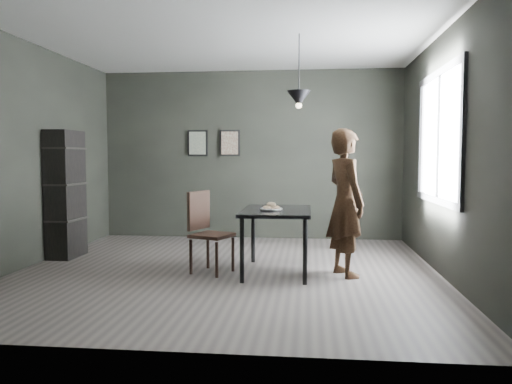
# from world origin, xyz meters

# --- Properties ---
(ground) EXTENTS (5.00, 5.00, 0.00)m
(ground) POSITION_xyz_m (0.00, 0.00, 0.00)
(ground) COLOR #393431
(ground) RESTS_ON ground
(back_wall) EXTENTS (5.00, 0.10, 2.80)m
(back_wall) POSITION_xyz_m (0.00, 2.50, 1.40)
(back_wall) COLOR black
(back_wall) RESTS_ON ground
(ceiling) EXTENTS (5.00, 5.00, 0.02)m
(ceiling) POSITION_xyz_m (0.00, 0.00, 2.80)
(ceiling) COLOR silver
(ceiling) RESTS_ON ground
(window_assembly) EXTENTS (0.04, 1.96, 1.56)m
(window_assembly) POSITION_xyz_m (2.47, 0.20, 1.60)
(window_assembly) COLOR white
(window_assembly) RESTS_ON ground
(cafe_table) EXTENTS (0.80, 1.20, 0.75)m
(cafe_table) POSITION_xyz_m (0.60, 0.00, 0.67)
(cafe_table) COLOR black
(cafe_table) RESTS_ON ground
(white_plate) EXTENTS (0.23, 0.23, 0.01)m
(white_plate) POSITION_xyz_m (0.54, -0.10, 0.76)
(white_plate) COLOR white
(white_plate) RESTS_ON cafe_table
(donut_pile) EXTENTS (0.20, 0.15, 0.08)m
(donut_pile) POSITION_xyz_m (0.54, -0.10, 0.79)
(donut_pile) COLOR beige
(donut_pile) RESTS_ON white_plate
(woman) EXTENTS (0.63, 0.73, 1.69)m
(woman) POSITION_xyz_m (1.40, -0.07, 0.84)
(woman) COLOR black
(woman) RESTS_ON ground
(wood_chair) EXTENTS (0.54, 0.54, 0.96)m
(wood_chair) POSITION_xyz_m (-0.23, -0.07, 0.55)
(wood_chair) COLOR black
(wood_chair) RESTS_ON ground
(shelf_unit) EXTENTS (0.33, 0.58, 1.72)m
(shelf_unit) POSITION_xyz_m (-2.32, 0.62, 0.86)
(shelf_unit) COLOR black
(shelf_unit) RESTS_ON ground
(pendant_lamp) EXTENTS (0.28, 0.28, 0.86)m
(pendant_lamp) POSITION_xyz_m (0.85, 0.10, 2.05)
(pendant_lamp) COLOR black
(pendant_lamp) RESTS_ON ground
(framed_print_left) EXTENTS (0.34, 0.04, 0.44)m
(framed_print_left) POSITION_xyz_m (-0.90, 2.47, 1.60)
(framed_print_left) COLOR black
(framed_print_left) RESTS_ON ground
(framed_print_right) EXTENTS (0.34, 0.04, 0.44)m
(framed_print_right) POSITION_xyz_m (-0.35, 2.47, 1.60)
(framed_print_right) COLOR black
(framed_print_right) RESTS_ON ground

